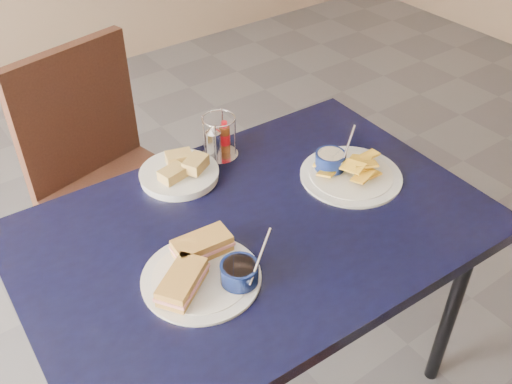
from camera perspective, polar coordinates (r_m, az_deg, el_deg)
ground at (r=2.20m, az=1.99°, el=-14.34°), size 6.00×6.00×0.00m
dining_table at (r=1.55m, az=-0.02°, el=-5.10°), size 1.24×0.85×0.75m
chair_far at (r=2.11m, az=-14.55°, el=2.68°), size 0.55×0.54×0.98m
sandwich_plate at (r=1.36m, az=-5.18°, el=-7.76°), size 0.31×0.29×0.12m
plantain_plate at (r=1.68m, az=8.90°, el=2.19°), size 0.30×0.30×0.12m
bread_basket at (r=1.66m, az=-7.58°, el=1.97°), size 0.23×0.23×0.07m
condiment_caddy at (r=1.72m, az=-3.82°, el=5.20°), size 0.11×0.11×0.14m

